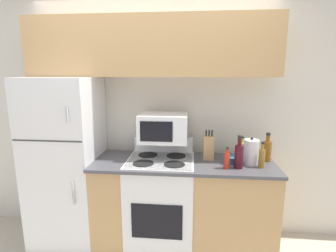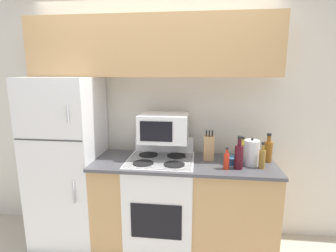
{
  "view_description": "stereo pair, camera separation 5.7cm",
  "coord_description": "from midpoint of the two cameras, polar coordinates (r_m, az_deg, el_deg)",
  "views": [
    {
      "loc": [
        0.42,
        -2.14,
        1.78
      ],
      "look_at": [
        0.18,
        0.26,
        1.28
      ],
      "focal_mm": 28.0,
      "sensor_mm": 36.0,
      "label": 1
    },
    {
      "loc": [
        0.47,
        -2.13,
        1.78
      ],
      "look_at": [
        0.18,
        0.26,
        1.28
      ],
      "focal_mm": 28.0,
      "sensor_mm": 36.0,
      "label": 2
    }
  ],
  "objects": [
    {
      "name": "knife_block",
      "position": [
        2.61,
        9.51,
        -4.69
      ],
      "size": [
        0.1,
        0.09,
        0.3
      ],
      "color": "tan",
      "rests_on": "lower_cabinets"
    },
    {
      "name": "lower_cabinets",
      "position": [
        2.76,
        3.93,
        -16.75
      ],
      "size": [
        1.74,
        0.62,
        0.93
      ],
      "color": "tan",
      "rests_on": "ground_plane"
    },
    {
      "name": "microwave",
      "position": [
        2.59,
        -0.29,
        -0.33
      ],
      "size": [
        0.47,
        0.38,
        0.27
      ],
      "color": "white",
      "rests_on": "stove"
    },
    {
      "name": "upper_cabinets",
      "position": [
        2.65,
        -2.95,
        16.76
      ],
      "size": [
        2.41,
        0.35,
        0.57
      ],
      "color": "tan",
      "rests_on": "refrigerator"
    },
    {
      "name": "stove",
      "position": [
        2.76,
        -0.96,
        -16.26
      ],
      "size": [
        0.65,
        0.6,
        1.1
      ],
      "color": "white",
      "rests_on": "ground_plane"
    },
    {
      "name": "wall_back",
      "position": [
        2.88,
        -2.13,
        1.62
      ],
      "size": [
        8.0,
        0.05,
        2.55
      ],
      "color": "silver",
      "rests_on": "ground_plane"
    },
    {
      "name": "bottle_cooking_spray",
      "position": [
        2.73,
        16.48,
        -5.04
      ],
      "size": [
        0.06,
        0.06,
        0.22
      ],
      "color": "gold",
      "rests_on": "lower_cabinets"
    },
    {
      "name": "bottle_wine_red",
      "position": [
        2.42,
        15.82,
        -6.31
      ],
      "size": [
        0.08,
        0.08,
        0.3
      ],
      "color": "#470F19",
      "rests_on": "lower_cabinets"
    },
    {
      "name": "kettle",
      "position": [
        2.56,
        18.31,
        -5.52
      ],
      "size": [
        0.14,
        0.14,
        0.26
      ],
      "color": "white",
      "rests_on": "lower_cabinets"
    },
    {
      "name": "bottle_soy_sauce",
      "position": [
        2.67,
        17.39,
        -5.77
      ],
      "size": [
        0.05,
        0.05,
        0.18
      ],
      "color": "black",
      "rests_on": "lower_cabinets"
    },
    {
      "name": "bowl",
      "position": [
        2.56,
        14.26,
        -7.13
      ],
      "size": [
        0.16,
        0.16,
        0.07
      ],
      "color": "#335B84",
      "rests_on": "lower_cabinets"
    },
    {
      "name": "bottle_vinegar",
      "position": [
        2.51,
        20.42,
        -6.59
      ],
      "size": [
        0.06,
        0.06,
        0.24
      ],
      "color": "olive",
      "rests_on": "lower_cabinets"
    },
    {
      "name": "bottle_hot_sauce",
      "position": [
        2.4,
        13.29,
        -7.36
      ],
      "size": [
        0.05,
        0.05,
        0.2
      ],
      "color": "red",
      "rests_on": "lower_cabinets"
    },
    {
      "name": "bottle_whiskey",
      "position": [
        2.7,
        21.51,
        -5.02
      ],
      "size": [
        0.08,
        0.08,
        0.28
      ],
      "color": "brown",
      "rests_on": "lower_cabinets"
    },
    {
      "name": "refrigerator",
      "position": [
        2.93,
        -20.45,
        -7.25
      ],
      "size": [
        0.67,
        0.66,
        1.73
      ],
      "color": "white",
      "rests_on": "ground_plane"
    }
  ]
}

